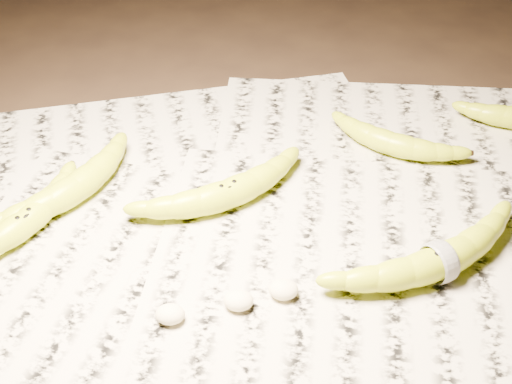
{
  "coord_description": "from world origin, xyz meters",
  "views": [
    {
      "loc": [
        0.0,
        -0.64,
        0.59
      ],
      "look_at": [
        -0.02,
        0.01,
        0.05
      ],
      "focal_mm": 50.0,
      "sensor_mm": 36.0,
      "label": 1
    }
  ],
  "objects_px": {
    "banana_left_b": "(75,186)",
    "banana_taped": "(440,260)",
    "banana_left_a": "(24,221)",
    "banana_center": "(227,192)",
    "banana_upper_a": "(392,141)"
  },
  "relations": [
    {
      "from": "banana_left_a",
      "to": "banana_center",
      "type": "distance_m",
      "value": 0.24
    },
    {
      "from": "banana_taped",
      "to": "banana_upper_a",
      "type": "height_order",
      "value": "banana_taped"
    },
    {
      "from": "banana_left_a",
      "to": "banana_taped",
      "type": "relative_size",
      "value": 0.84
    },
    {
      "from": "banana_left_a",
      "to": "banana_taped",
      "type": "height_order",
      "value": "banana_taped"
    },
    {
      "from": "banana_left_b",
      "to": "banana_taped",
      "type": "relative_size",
      "value": 0.84
    },
    {
      "from": "banana_left_a",
      "to": "banana_upper_a",
      "type": "distance_m",
      "value": 0.49
    },
    {
      "from": "banana_left_b",
      "to": "banana_taped",
      "type": "bearing_deg",
      "value": -69.47
    },
    {
      "from": "banana_left_a",
      "to": "banana_center",
      "type": "bearing_deg",
      "value": -45.34
    },
    {
      "from": "banana_left_b",
      "to": "banana_center",
      "type": "xyz_separation_m",
      "value": [
        0.19,
        -0.01,
        0.0
      ]
    },
    {
      "from": "banana_taped",
      "to": "banana_left_a",
      "type": "bearing_deg",
      "value": 144.36
    },
    {
      "from": "banana_left_b",
      "to": "banana_taped",
      "type": "xyz_separation_m",
      "value": [
        0.43,
        -0.12,
        0.0
      ]
    },
    {
      "from": "banana_upper_a",
      "to": "banana_left_a",
      "type": "bearing_deg",
      "value": -132.02
    },
    {
      "from": "banana_center",
      "to": "banana_taped",
      "type": "distance_m",
      "value": 0.27
    },
    {
      "from": "banana_left_b",
      "to": "banana_upper_a",
      "type": "xyz_separation_m",
      "value": [
        0.41,
        0.11,
        -0.0
      ]
    },
    {
      "from": "banana_left_a",
      "to": "banana_center",
      "type": "height_order",
      "value": "banana_center"
    }
  ]
}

